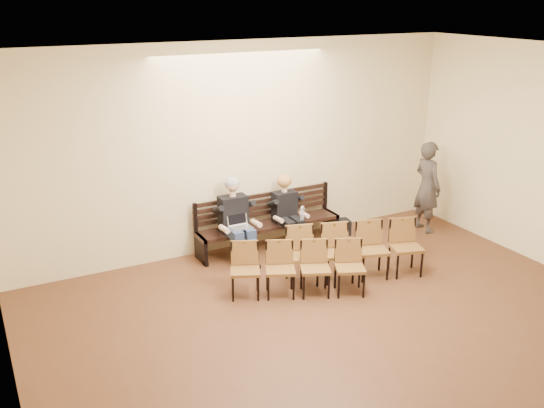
{
  "coord_description": "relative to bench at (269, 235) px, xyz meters",
  "views": [
    {
      "loc": [
        -4.11,
        -3.99,
        4.19
      ],
      "look_at": [
        0.08,
        4.05,
        1.03
      ],
      "focal_mm": 40.0,
      "sensor_mm": 36.0,
      "label": 1
    }
  ],
  "objects": [
    {
      "name": "laptop",
      "position": [
        -0.67,
        -0.31,
        0.35
      ],
      "size": [
        0.35,
        0.28,
        0.25
      ],
      "primitive_type": "cube",
      "rotation": [
        0.0,
        0.0,
        -0.01
      ],
      "color": "silver",
      "rests_on": "bench"
    },
    {
      "name": "seated_woman",
      "position": [
        0.29,
        -0.12,
        0.36
      ],
      "size": [
        0.5,
        0.7,
        1.17
      ],
      "primitive_type": null,
      "color": "black",
      "rests_on": "ground"
    },
    {
      "name": "bag",
      "position": [
        1.42,
        -0.06,
        -0.09
      ],
      "size": [
        0.42,
        0.32,
        0.28
      ],
      "primitive_type": "cube",
      "rotation": [
        0.0,
        0.0,
        -0.19
      ],
      "color": "black",
      "rests_on": "ground"
    },
    {
      "name": "water_bottle",
      "position": [
        0.42,
        -0.4,
        0.35
      ],
      "size": [
        0.09,
        0.09,
        0.25
      ],
      "primitive_type": "cylinder",
      "rotation": [
        0.0,
        0.0,
        -0.25
      ],
      "color": "silver",
      "rests_on": "bench"
    },
    {
      "name": "seated_man",
      "position": [
        -0.68,
        -0.12,
        0.46
      ],
      "size": [
        0.57,
        0.79,
        1.37
      ],
      "primitive_type": null,
      "color": "black",
      "rests_on": "ground"
    },
    {
      "name": "room_walls",
      "position": [
        -0.34,
        -3.86,
        2.31
      ],
      "size": [
        8.02,
        10.01,
        3.51
      ],
      "color": "beige",
      "rests_on": "ground"
    },
    {
      "name": "chair_row_back",
      "position": [
        -0.43,
        -1.74,
        0.18
      ],
      "size": [
        1.96,
        1.19,
        0.8
      ],
      "primitive_type": "cube",
      "rotation": [
        0.0,
        0.0,
        -0.42
      ],
      "color": "brown",
      "rests_on": "ground"
    },
    {
      "name": "passerby",
      "position": [
        2.95,
        -0.6,
        0.75
      ],
      "size": [
        0.47,
        0.71,
        1.95
      ],
      "primitive_type": "imported",
      "rotation": [
        0.0,
        0.0,
        1.56
      ],
      "color": "#3A332F",
      "rests_on": "ground"
    },
    {
      "name": "chair_row_front",
      "position": [
        0.63,
        -1.67,
        0.21
      ],
      "size": [
        2.17,
        1.07,
        0.87
      ],
      "primitive_type": "cube",
      "rotation": [
        0.0,
        0.0,
        -0.29
      ],
      "color": "brown",
      "rests_on": "ground"
    },
    {
      "name": "bench",
      "position": [
        0.0,
        0.0,
        0.0
      ],
      "size": [
        2.6,
        0.9,
        0.45
      ],
      "primitive_type": "cube",
      "color": "black",
      "rests_on": "ground"
    },
    {
      "name": "ground",
      "position": [
        -0.34,
        -4.65,
        -0.23
      ],
      "size": [
        10.0,
        10.0,
        0.0
      ],
      "primitive_type": "plane",
      "color": "#53301C",
      "rests_on": "ground"
    }
  ]
}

